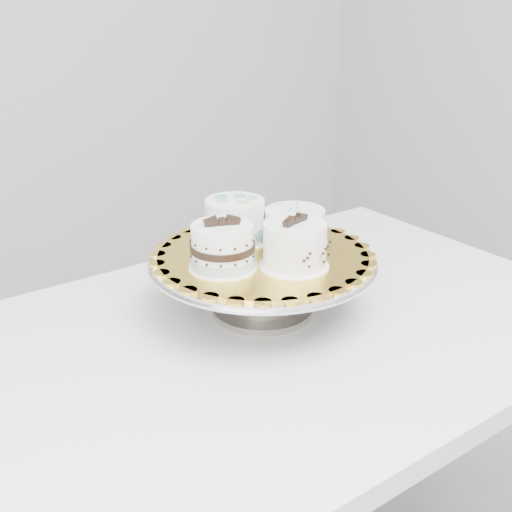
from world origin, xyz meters
TOP-DOWN VIEW (x-y plane):
  - table at (0.07, 0.19)m, footprint 1.18×0.81m
  - cake_stand at (0.07, 0.25)m, footprint 0.41×0.41m
  - cake_board at (0.07, 0.25)m, footprint 0.49×0.49m
  - cake_swirl at (0.08, 0.17)m, footprint 0.12×0.12m
  - cake_banded at (-0.02, 0.24)m, footprint 0.14×0.14m
  - cake_dots at (0.07, 0.33)m, footprint 0.13×0.13m
  - cake_ribbon at (0.16, 0.26)m, footprint 0.14×0.14m

SIDE VIEW (x-z plane):
  - table at x=0.07m, z-range 0.29..1.04m
  - cake_stand at x=0.07m, z-range 0.77..0.88m
  - cake_board at x=0.07m, z-range 0.86..0.87m
  - cake_ribbon at x=0.16m, z-range 0.86..0.93m
  - cake_banded at x=-0.02m, z-range 0.85..0.95m
  - cake_swirl at x=0.08m, z-range 0.85..0.95m
  - cake_dots at x=0.07m, z-range 0.87..0.95m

